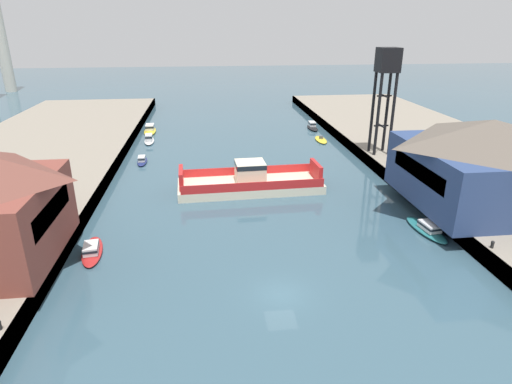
{
  "coord_description": "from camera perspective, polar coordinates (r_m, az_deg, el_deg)",
  "views": [
    {
      "loc": [
        -5.46,
        -28.76,
        20.29
      ],
      "look_at": [
        0.0,
        17.58,
        2.0
      ],
      "focal_mm": 30.22,
      "sensor_mm": 36.0,
      "label": 1
    }
  ],
  "objects": [
    {
      "name": "bollard_right_mid",
      "position": [
        43.93,
        28.82,
        -6.04
      ],
      "size": [
        0.32,
        0.32,
        0.71
      ],
      "color": "black",
      "rests_on": "quay_right"
    },
    {
      "name": "warehouse_shed",
      "position": [
        53.14,
        28.21,
        3.52
      ],
      "size": [
        15.56,
        16.14,
        9.29
      ],
      "color": "navy",
      "rests_on": "quay_right"
    },
    {
      "name": "moored_boat_far_right",
      "position": [
        89.58,
        -13.87,
        8.06
      ],
      "size": [
        2.59,
        7.85,
        1.48
      ],
      "color": "yellow",
      "rests_on": "ground"
    },
    {
      "name": "moored_boat_mid_right",
      "position": [
        48.24,
        21.71,
        -4.51
      ],
      "size": [
        2.72,
        6.78,
        1.23
      ],
      "color": "#237075",
      "rests_on": "ground"
    },
    {
      "name": "moored_boat_upstream_a",
      "position": [
        43.68,
        -20.91,
        -7.19
      ],
      "size": [
        2.68,
        6.29,
        1.16
      ],
      "color": "red",
      "rests_on": "ground"
    },
    {
      "name": "moored_boat_far_left",
      "position": [
        90.47,
        7.46,
        8.62
      ],
      "size": [
        1.75,
        5.75,
        1.46
      ],
      "color": "black",
      "rests_on": "ground"
    },
    {
      "name": "ground_plane",
      "position": [
        35.62,
        3.41,
        -13.37
      ],
      "size": [
        400.0,
        400.0,
        0.0
      ],
      "primitive_type": "plane",
      "color": "#385666"
    },
    {
      "name": "bollard_left_mid",
      "position": [
        38.19,
        -27.62,
        -9.89
      ],
      "size": [
        0.32,
        0.32,
        0.71
      ],
      "color": "black",
      "rests_on": "quay_left"
    },
    {
      "name": "chain_ferry",
      "position": [
        55.85,
        -0.77,
        1.37
      ],
      "size": [
        18.8,
        7.08,
        3.85
      ],
      "color": "beige",
      "rests_on": "ground"
    },
    {
      "name": "quay_right",
      "position": [
        64.84,
        29.65,
        1.03
      ],
      "size": [
        28.0,
        140.0,
        1.62
      ],
      "color": "gray",
      "rests_on": "ground"
    },
    {
      "name": "moored_boat_mid_left",
      "position": [
        81.33,
        8.59,
        6.87
      ],
      "size": [
        2.07,
        5.76,
        0.89
      ],
      "color": "yellow",
      "rests_on": "ground"
    },
    {
      "name": "crane_tower",
      "position": [
        67.55,
        16.92,
        14.76
      ],
      "size": [
        2.94,
        2.94,
        15.51
      ],
      "color": "black",
      "rests_on": "quay_right"
    },
    {
      "name": "moored_boat_near_right",
      "position": [
        81.56,
        -13.97,
        6.79
      ],
      "size": [
        2.16,
        6.02,
        1.58
      ],
      "color": "white",
      "rests_on": "ground"
    },
    {
      "name": "moored_boat_near_left",
      "position": [
        69.61,
        -14.85,
        4.09
      ],
      "size": [
        1.7,
        5.2,
        1.13
      ],
      "color": "navy",
      "rests_on": "ground"
    }
  ]
}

